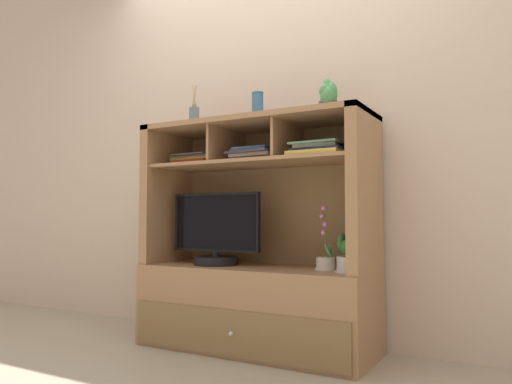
# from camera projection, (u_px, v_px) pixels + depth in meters

# --- Properties ---
(floor_plane) EXTENTS (6.00, 6.00, 0.02)m
(floor_plane) POSITION_uv_depth(u_px,v_px,m) (256.00, 351.00, 2.78)
(floor_plane) COLOR #A29881
(floor_plane) RESTS_ON ground
(back_wall) EXTENTS (6.00, 0.02, 2.80)m
(back_wall) POSITION_uv_depth(u_px,v_px,m) (278.00, 113.00, 3.09)
(back_wall) COLOR beige
(back_wall) RESTS_ON ground
(media_console) EXTENTS (1.34, 0.53, 1.30)m
(media_console) POSITION_uv_depth(u_px,v_px,m) (257.00, 276.00, 2.81)
(media_console) COLOR #9C724B
(media_console) RESTS_ON ground
(tv_monitor) EXTENTS (0.58, 0.26, 0.42)m
(tv_monitor) POSITION_uv_depth(u_px,v_px,m) (216.00, 235.00, 2.90)
(tv_monitor) COLOR black
(tv_monitor) RESTS_ON media_console
(potted_orchid) EXTENTS (0.12, 0.12, 0.34)m
(potted_orchid) POSITION_uv_depth(u_px,v_px,m) (326.00, 259.00, 2.62)
(potted_orchid) COLOR beige
(potted_orchid) RESTS_ON media_console
(potted_fern) EXTENTS (0.17, 0.17, 0.21)m
(potted_fern) POSITION_uv_depth(u_px,v_px,m) (351.00, 255.00, 2.50)
(potted_fern) COLOR silver
(potted_fern) RESTS_ON media_console
(magazine_stack_left) EXTENTS (0.29, 0.32, 0.07)m
(magazine_stack_left) POSITION_uv_depth(u_px,v_px,m) (321.00, 151.00, 2.59)
(magazine_stack_left) COLOR gold
(magazine_stack_left) RESTS_ON media_console
(magazine_stack_centre) EXTENTS (0.35, 0.32, 0.07)m
(magazine_stack_centre) POSITION_uv_depth(u_px,v_px,m) (202.00, 161.00, 3.10)
(magazine_stack_centre) COLOR #3B3438
(magazine_stack_centre) RESTS_ON media_console
(magazine_stack_right) EXTENTS (0.33, 0.35, 0.07)m
(magazine_stack_right) POSITION_uv_depth(u_px,v_px,m) (260.00, 155.00, 2.82)
(magazine_stack_right) COLOR gold
(magazine_stack_right) RESTS_ON media_console
(diffuser_bottle) EXTENTS (0.06, 0.06, 0.27)m
(diffuser_bottle) POSITION_uv_depth(u_px,v_px,m) (194.00, 117.00, 3.05)
(diffuser_bottle) COLOR slate
(diffuser_bottle) RESTS_ON media_console
(potted_succulent) EXTENTS (0.12, 0.12, 0.20)m
(potted_succulent) POSITION_uv_depth(u_px,v_px,m) (329.00, 98.00, 2.65)
(potted_succulent) COLOR #4C444A
(potted_succulent) RESTS_ON media_console
(ceramic_vase) EXTENTS (0.07, 0.07, 0.17)m
(ceramic_vase) POSITION_uv_depth(u_px,v_px,m) (258.00, 107.00, 2.87)
(ceramic_vase) COLOR teal
(ceramic_vase) RESTS_ON media_console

